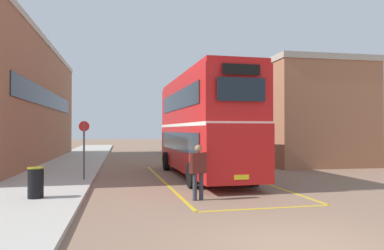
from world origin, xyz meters
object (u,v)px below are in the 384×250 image
at_px(double_decker_bus, 203,124).
at_px(single_deck_bus, 186,136).
at_px(pedestrian_boarding, 198,168).
at_px(bus_stop_sign, 84,144).
at_px(litter_bin, 36,183).

distance_m(double_decker_bus, single_deck_bus, 19.15).
xyz_separation_m(double_decker_bus, single_deck_bus, (2.53, 18.96, -0.87)).
relative_size(double_decker_bus, single_deck_bus, 1.22).
height_order(pedestrian_boarding, bus_stop_sign, bus_stop_sign).
xyz_separation_m(double_decker_bus, pedestrian_boarding, (-1.42, -5.64, -1.49)).
xyz_separation_m(single_deck_bus, bus_stop_sign, (-7.90, -19.86, -0.01)).
bearing_deg(litter_bin, pedestrian_boarding, -6.44).
distance_m(litter_bin, bus_stop_sign, 4.43).
relative_size(double_decker_bus, pedestrian_boarding, 5.97).
bearing_deg(double_decker_bus, single_deck_bus, 82.40).
distance_m(double_decker_bus, litter_bin, 8.38).
xyz_separation_m(single_deck_bus, litter_bin, (-8.92, -24.05, -1.02)).
height_order(single_deck_bus, pedestrian_boarding, single_deck_bus).
height_order(single_deck_bus, litter_bin, single_deck_bus).
relative_size(litter_bin, bus_stop_sign, 0.38).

